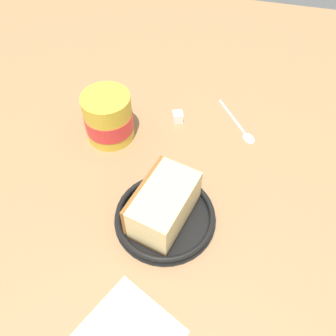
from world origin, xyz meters
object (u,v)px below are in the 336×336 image
(small_plate, at_px, (165,216))
(teaspoon, at_px, (243,129))
(tea_mug, at_px, (108,117))
(cake_slice, at_px, (163,204))
(sugar_cube, at_px, (178,117))

(small_plate, relative_size, teaspoon, 1.43)
(tea_mug, bearing_deg, cake_slice, -137.21)
(teaspoon, xyz_separation_m, sugar_cube, (-0.00, 0.13, 0.01))
(small_plate, bearing_deg, tea_mug, 43.19)
(tea_mug, bearing_deg, sugar_cube, -59.07)
(cake_slice, bearing_deg, sugar_cube, 7.17)
(small_plate, xyz_separation_m, teaspoon, (0.23, -0.10, -0.00))
(tea_mug, bearing_deg, teaspoon, -73.66)
(sugar_cube, bearing_deg, teaspoon, -88.86)
(tea_mug, height_order, sugar_cube, tea_mug)
(small_plate, distance_m, sugar_cube, 0.23)
(sugar_cube, bearing_deg, tea_mug, 120.93)
(teaspoon, bearing_deg, small_plate, 156.62)
(small_plate, distance_m, cake_slice, 0.03)
(tea_mug, xyz_separation_m, sugar_cube, (0.07, -0.12, -0.04))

